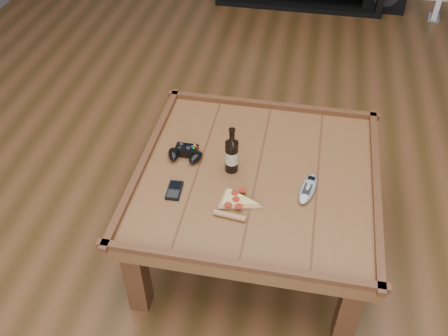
% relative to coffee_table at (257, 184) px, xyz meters
% --- Properties ---
extents(ground, '(6.00, 6.00, 0.00)m').
position_rel_coffee_table_xyz_m(ground, '(0.00, 0.00, -0.39)').
color(ground, '#452D13').
rests_on(ground, ground).
extents(coffee_table, '(1.03, 1.03, 0.48)m').
position_rel_coffee_table_xyz_m(coffee_table, '(0.00, 0.00, 0.00)').
color(coffee_table, brown).
rests_on(coffee_table, ground).
extents(beer_bottle, '(0.06, 0.06, 0.22)m').
position_rel_coffee_table_xyz_m(beer_bottle, '(-0.11, 0.01, 0.15)').
color(beer_bottle, black).
rests_on(beer_bottle, coffee_table).
extents(game_controller, '(0.17, 0.11, 0.05)m').
position_rel_coffee_table_xyz_m(game_controller, '(-0.32, 0.05, 0.08)').
color(game_controller, black).
rests_on(game_controller, coffee_table).
extents(pizza_slice, '(0.16, 0.24, 0.02)m').
position_rel_coffee_table_xyz_m(pizza_slice, '(-0.06, -0.19, 0.07)').
color(pizza_slice, '#B67C4F').
rests_on(pizza_slice, coffee_table).
extents(smartphone, '(0.06, 0.11, 0.01)m').
position_rel_coffee_table_xyz_m(smartphone, '(-0.31, -0.17, 0.07)').
color(smartphone, black).
rests_on(smartphone, coffee_table).
extents(remote_control, '(0.09, 0.19, 0.03)m').
position_rel_coffee_table_xyz_m(remote_control, '(0.21, -0.06, 0.07)').
color(remote_control, '#8F949B').
rests_on(remote_control, coffee_table).
extents(game_console, '(0.12, 0.17, 0.20)m').
position_rel_coffee_table_xyz_m(game_console, '(1.13, 2.62, -0.30)').
color(game_console, gray).
rests_on(game_console, ground).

